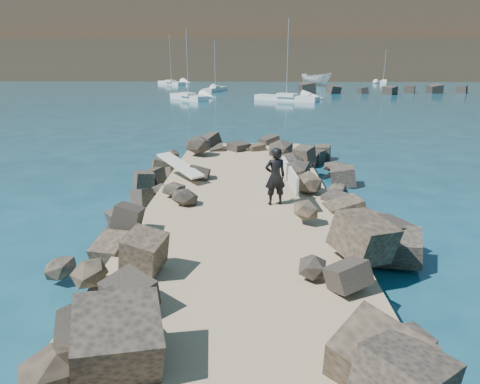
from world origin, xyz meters
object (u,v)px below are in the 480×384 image
at_px(surfboard_resting, 180,168).
at_px(sailboat_c, 286,98).
at_px(surfer_with_board, 277,176).
at_px(boat_imported, 316,79).

distance_m(surfboard_resting, sailboat_c, 40.07).
xyz_separation_m(surfboard_resting, surfer_with_board, (3.60, -2.94, 0.50)).
xyz_separation_m(surfer_with_board, sailboat_c, (3.52, 42.37, -1.19)).
bearing_deg(surfboard_resting, boat_imported, 34.58).
xyz_separation_m(surfboard_resting, sailboat_c, (7.11, 39.43, -0.69)).
relative_size(surfboard_resting, sailboat_c, 0.24).
bearing_deg(surfer_with_board, surfboard_resting, 140.77).
bearing_deg(boat_imported, sailboat_c, -160.02).
height_order(boat_imported, surfer_with_board, boat_imported).
bearing_deg(surfer_with_board, sailboat_c, 85.26).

